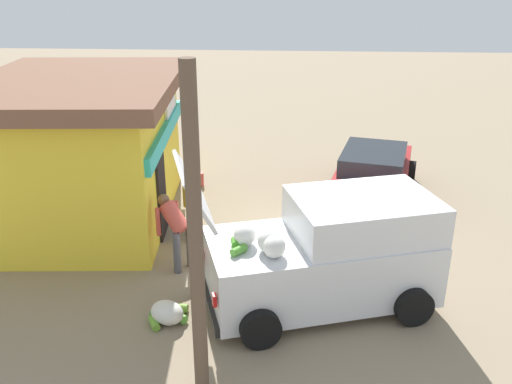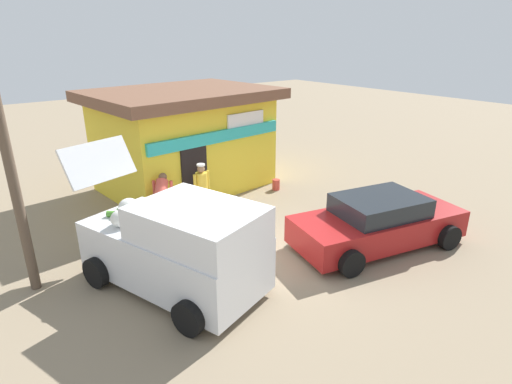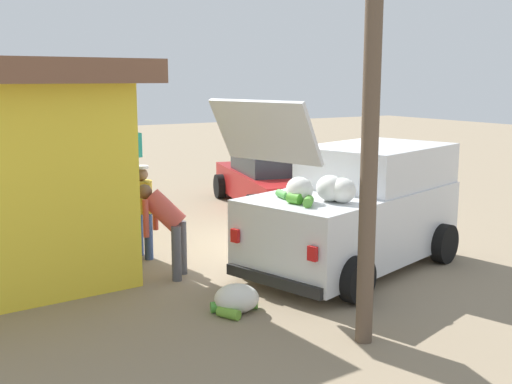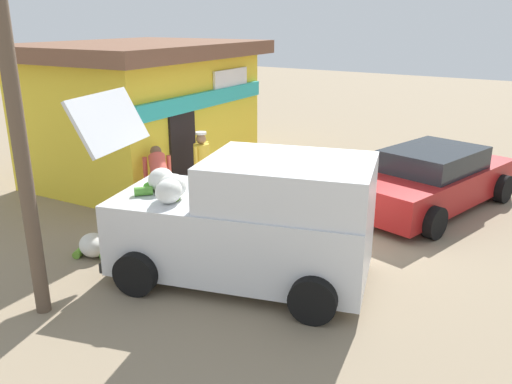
{
  "view_description": "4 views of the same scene",
  "coord_description": "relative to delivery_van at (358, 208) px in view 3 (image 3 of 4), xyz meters",
  "views": [
    {
      "loc": [
        -10.51,
        0.51,
        5.63
      ],
      "look_at": [
        0.79,
        1.26,
        0.96
      ],
      "focal_mm": 38.52,
      "sensor_mm": 36.0,
      "label": 1
    },
    {
      "loc": [
        -5.4,
        -7.14,
        5.05
      ],
      "look_at": [
        0.98,
        0.93,
        1.14
      ],
      "focal_mm": 29.09,
      "sensor_mm": 36.0,
      "label": 2
    },
    {
      "loc": [
        -9.86,
        6.4,
        3.1
      ],
      "look_at": [
        -0.51,
        0.87,
        1.13
      ],
      "focal_mm": 44.24,
      "sensor_mm": 36.0,
      "label": 3
    },
    {
      "loc": [
        -8.13,
        -4.41,
        3.93
      ],
      "look_at": [
        -0.11,
        0.94,
        0.71
      ],
      "focal_mm": 36.65,
      "sensor_mm": 36.0,
      "label": 4
    }
  ],
  "objects": [
    {
      "name": "utility_pole",
      "position": [
        -2.43,
        1.89,
        1.36
      ],
      "size": [
        0.2,
        0.2,
        4.69
      ],
      "primitive_type": "cylinder",
      "color": "brown",
      "rests_on": "ground_plane"
    },
    {
      "name": "parked_sedan",
      "position": [
        4.87,
        -1.4,
        -0.36
      ],
      "size": [
        4.68,
        2.89,
        1.31
      ],
      "color": "maroon",
      "rests_on": "ground_plane"
    },
    {
      "name": "ground_plane",
      "position": [
        1.97,
        0.21,
        -0.98
      ],
      "size": [
        60.0,
        60.0,
        0.0
      ],
      "primitive_type": "plane",
      "color": "gray"
    },
    {
      "name": "customer_bending",
      "position": [
        1.07,
        2.94,
        -0.08
      ],
      "size": [
        0.72,
        0.74,
        1.47
      ],
      "color": "#4C4C51",
      "rests_on": "ground_plane"
    },
    {
      "name": "unloaded_banana_pile",
      "position": [
        -0.82,
        2.74,
        -0.81
      ],
      "size": [
        0.75,
        0.74,
        0.39
      ],
      "color": "silver",
      "rests_on": "ground_plane"
    },
    {
      "name": "vendor_standing",
      "position": [
        2.31,
        2.86,
        -0.06
      ],
      "size": [
        0.57,
        0.38,
        1.62
      ],
      "color": "navy",
      "rests_on": "ground_plane"
    },
    {
      "name": "delivery_van",
      "position": [
        0.0,
        0.0,
        0.0
      ],
      "size": [
        3.08,
        4.68,
        2.82
      ],
      "color": "silver",
      "rests_on": "ground_plane"
    },
    {
      "name": "paint_bucket",
      "position": [
        5.48,
        3.23,
        -0.8
      ],
      "size": [
        0.26,
        0.26,
        0.37
      ],
      "primitive_type": "cylinder",
      "color": "#BF3F33",
      "rests_on": "ground_plane"
    }
  ]
}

